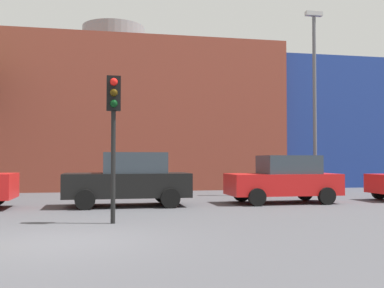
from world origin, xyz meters
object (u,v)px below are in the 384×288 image
object	(u,v)px
parked_car_2	(129,179)
traffic_light_island	(114,115)
street_lamp	(315,91)
parked_car_3	(284,179)

from	to	relation	value
parked_car_2	traffic_light_island	bearing A→B (deg)	81.27
parked_car_2	street_lamp	size ratio (longest dim) A/B	0.52
parked_car_2	street_lamp	world-z (taller)	street_lamp
parked_car_2	parked_car_3	bearing A→B (deg)	180.00
parked_car_3	traffic_light_island	distance (m)	8.02
parked_car_3	traffic_light_island	bearing A→B (deg)	33.61
street_lamp	parked_car_3	bearing A→B (deg)	-133.03
parked_car_2	parked_car_3	size ratio (longest dim) A/B	1.05
parked_car_2	traffic_light_island	distance (m)	4.74
traffic_light_island	street_lamp	distance (m)	11.86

